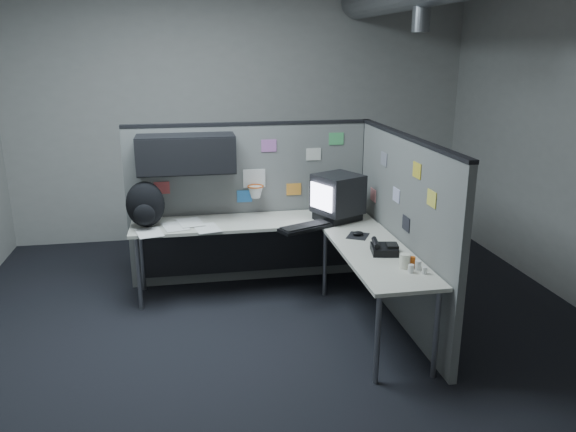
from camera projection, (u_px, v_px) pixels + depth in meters
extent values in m
cube|color=black|center=(281.00, 338.00, 4.68)|extent=(5.60, 5.60, 0.01)
cube|color=#9E9E99|center=(242.00, 109.00, 6.87)|extent=(5.60, 0.01, 3.20)
cube|color=#9E9E99|center=(444.00, 310.00, 1.58)|extent=(5.60, 0.01, 3.20)
cylinder|color=slate|center=(421.00, 14.00, 4.93)|extent=(0.16, 0.16, 0.30)
cube|color=slate|center=(251.00, 205.00, 5.66)|extent=(2.43, 0.06, 1.60)
cube|color=black|center=(249.00, 124.00, 5.43)|extent=(2.43, 0.07, 0.03)
cube|color=black|center=(363.00, 199.00, 5.86)|extent=(0.07, 0.07, 1.60)
cube|color=black|center=(186.00, 154.00, 5.20)|extent=(0.90, 0.35, 0.35)
cube|color=black|center=(186.00, 157.00, 5.04)|extent=(0.90, 0.02, 0.33)
cube|color=silver|center=(254.00, 178.00, 5.55)|extent=(0.22, 0.02, 0.18)
torus|color=#D85914|center=(255.00, 186.00, 5.48)|extent=(0.16, 0.16, 0.01)
cone|color=white|center=(256.00, 192.00, 5.50)|extent=(0.14, 0.14, 0.11)
cube|color=#CC4C4C|center=(162.00, 188.00, 5.42)|extent=(0.15, 0.01, 0.12)
cube|color=#B266B2|center=(269.00, 146.00, 5.49)|extent=(0.15, 0.01, 0.12)
cube|color=orange|center=(294.00, 189.00, 5.66)|extent=(0.15, 0.01, 0.12)
cube|color=silver|center=(314.00, 154.00, 5.59)|extent=(0.15, 0.01, 0.12)
cube|color=#4CB266|center=(336.00, 139.00, 5.59)|extent=(0.15, 0.01, 0.12)
cube|color=#337FCC|center=(245.00, 196.00, 5.59)|extent=(0.15, 0.01, 0.12)
cube|color=slate|center=(402.00, 231.00, 4.84)|extent=(0.06, 2.23, 1.60)
cube|color=black|center=(407.00, 137.00, 4.61)|extent=(0.07, 2.23, 0.03)
cube|color=gray|center=(384.00, 159.00, 5.09)|extent=(0.01, 0.15, 0.12)
cube|color=silver|center=(396.00, 195.00, 4.83)|extent=(0.01, 0.15, 0.12)
cube|color=gold|center=(417.00, 170.00, 4.37)|extent=(0.01, 0.15, 0.12)
cube|color=#D87F7F|center=(373.00, 195.00, 5.44)|extent=(0.01, 0.15, 0.12)
cube|color=#E5D84C|center=(432.00, 199.00, 4.13)|extent=(0.01, 0.15, 0.12)
cube|color=#26262D|center=(406.00, 224.00, 4.64)|extent=(0.01, 0.15, 0.12)
cube|color=beige|center=(253.00, 222.00, 5.38)|extent=(2.30, 0.56, 0.03)
cube|color=beige|center=(377.00, 254.00, 4.54)|extent=(0.56, 1.55, 0.03)
cube|color=black|center=(251.00, 245.00, 5.68)|extent=(2.18, 0.02, 0.55)
cylinder|color=gray|center=(139.00, 274.00, 5.09)|extent=(0.04, 0.04, 0.70)
cylinder|color=gray|center=(142.00, 257.00, 5.51)|extent=(0.04, 0.04, 0.70)
cylinder|color=gray|center=(325.00, 261.00, 5.39)|extent=(0.04, 0.04, 0.70)
cylinder|color=gray|center=(377.00, 339.00, 3.94)|extent=(0.04, 0.04, 0.70)
cylinder|color=gray|center=(436.00, 334.00, 4.01)|extent=(0.04, 0.04, 0.70)
cube|color=black|center=(337.00, 216.00, 5.39)|extent=(0.47, 0.45, 0.07)
cube|color=black|center=(338.00, 194.00, 5.33)|extent=(0.52, 0.52, 0.37)
cube|color=silver|center=(321.00, 197.00, 5.21)|extent=(0.14, 0.28, 0.24)
cube|color=black|center=(305.00, 228.00, 5.10)|extent=(0.53, 0.37, 0.03)
cube|color=black|center=(305.00, 226.00, 5.10)|extent=(0.49, 0.32, 0.01)
cube|color=black|center=(358.00, 236.00, 4.92)|extent=(0.25, 0.26, 0.01)
ellipsoid|color=black|center=(358.00, 233.00, 4.92)|extent=(0.11, 0.09, 0.04)
cube|color=black|center=(384.00, 249.00, 4.51)|extent=(0.24, 0.26, 0.06)
cylinder|color=black|center=(376.00, 243.00, 4.51)|extent=(0.08, 0.21, 0.04)
cube|color=black|center=(392.00, 245.00, 4.49)|extent=(0.11, 0.14, 0.02)
cylinder|color=silver|center=(418.00, 265.00, 4.16)|extent=(0.05, 0.05, 0.07)
cylinder|color=silver|center=(411.00, 269.00, 4.11)|extent=(0.05, 0.05, 0.06)
cylinder|color=silver|center=(424.00, 270.00, 4.09)|extent=(0.04, 0.04, 0.05)
cylinder|color=#D85914|center=(412.00, 262.00, 4.21)|extent=(0.05, 0.05, 0.08)
cylinder|color=white|center=(405.00, 261.00, 4.20)|extent=(0.09, 0.09, 0.11)
cube|color=white|center=(207.00, 228.00, 5.14)|extent=(0.28, 0.34, 0.00)
cube|color=white|center=(175.00, 226.00, 5.18)|extent=(0.28, 0.34, 0.00)
cube|color=white|center=(149.00, 233.00, 5.00)|extent=(0.28, 0.34, 0.00)
cube|color=white|center=(190.00, 222.00, 5.28)|extent=(0.28, 0.34, 0.00)
ellipsoid|color=black|center=(145.00, 204.00, 5.13)|extent=(0.42, 0.36, 0.43)
ellipsoid|color=black|center=(144.00, 215.00, 5.01)|extent=(0.22, 0.17, 0.19)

